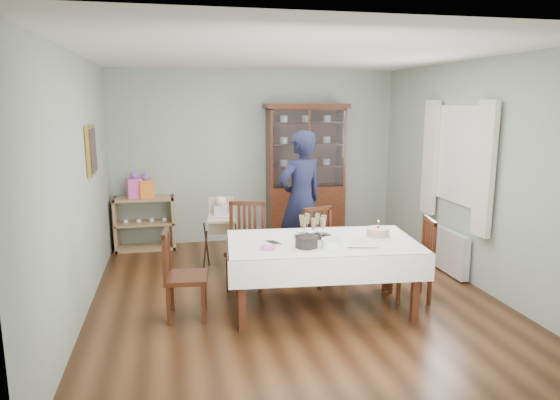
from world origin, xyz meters
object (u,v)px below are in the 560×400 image
object	(u,v)px
sideboard	(145,223)
china_cabinet	(305,171)
chair_end_left	(185,292)
gift_bag_pink	(135,186)
chair_far_right	(324,261)
gift_bag_orange	(146,187)
dining_table	(322,275)
chair_end_right	(412,275)
chair_far_left	(246,262)
woman	(301,200)
high_chair	(222,241)
champagne_tray	(313,231)
birthday_cake	(378,233)

from	to	relation	value
sideboard	china_cabinet	bearing A→B (deg)	-0.49
sideboard	chair_end_left	xyz separation A→B (m)	(0.52, -2.63, -0.12)
china_cabinet	gift_bag_pink	distance (m)	2.62
chair_far_right	gift_bag_orange	xyz separation A→B (m)	(-2.18, 1.94, 0.69)
sideboard	chair_end_left	size ratio (longest dim) A/B	0.96
dining_table	chair_end_right	distance (m)	1.09
dining_table	sideboard	world-z (taller)	sideboard
gift_bag_orange	gift_bag_pink	bearing A→B (deg)	180.00
chair_far_right	sideboard	bearing A→B (deg)	124.86
sideboard	gift_bag_orange	distance (m)	0.57
chair_far_left	woman	size ratio (longest dim) A/B	0.55
chair_end_left	sideboard	bearing A→B (deg)	17.14
sideboard	gift_bag_orange	world-z (taller)	gift_bag_orange
high_chair	dining_table	bearing A→B (deg)	-51.84
chair_end_right	champagne_tray	size ratio (longest dim) A/B	2.29
chair_end_left	champagne_tray	bearing A→B (deg)	-82.15
chair_far_left	gift_bag_orange	distance (m)	2.32
sideboard	high_chair	bearing A→B (deg)	-49.27
chair_end_left	champagne_tray	world-z (taller)	champagne_tray
china_cabinet	chair_end_left	bearing A→B (deg)	-127.10
birthday_cake	gift_bag_pink	xyz separation A→B (m)	(-2.72, 2.68, 0.16)
dining_table	gift_bag_orange	xyz separation A→B (m)	(-1.92, 2.70, 0.58)
chair_far_right	gift_bag_pink	world-z (taller)	gift_bag_pink
dining_table	high_chair	distance (m)	1.77
high_chair	gift_bag_orange	world-z (taller)	gift_bag_orange
gift_bag_orange	chair_far_right	bearing A→B (deg)	-41.78
dining_table	china_cabinet	xyz separation A→B (m)	(0.54, 2.70, 0.74)
dining_table	china_cabinet	bearing A→B (deg)	78.77
dining_table	chair_end_right	bearing A→B (deg)	3.11
champagne_tray	gift_bag_pink	size ratio (longest dim) A/B	1.03
chair_far_left	gift_bag_pink	distance (m)	2.41
high_chair	birthday_cake	size ratio (longest dim) A/B	3.63
chair_far_left	high_chair	distance (m)	0.71
chair_far_left	birthday_cake	distance (m)	1.65
birthday_cake	gift_bag_orange	world-z (taller)	gift_bag_orange
dining_table	chair_far_left	world-z (taller)	chair_far_left
woman	chair_far_right	bearing A→B (deg)	78.64
dining_table	gift_bag_pink	size ratio (longest dim) A/B	5.33
woman	chair_end_left	bearing A→B (deg)	18.66
chair_far_right	high_chair	distance (m)	1.40
china_cabinet	champagne_tray	distance (m)	2.65
champagne_tray	gift_bag_pink	bearing A→B (deg)	128.16
chair_end_left	chair_end_right	size ratio (longest dim) A/B	1.01
china_cabinet	woman	distance (m)	1.35
woman	champagne_tray	bearing A→B (deg)	59.46
china_cabinet	woman	xyz separation A→B (m)	(-0.40, -1.27, -0.20)
chair_end_left	dining_table	bearing A→B (deg)	-87.54
chair_end_right	birthday_cake	xyz separation A→B (m)	(-0.45, -0.04, 0.53)
birthday_cake	dining_table	bearing A→B (deg)	-178.30
chair_far_left	champagne_tray	bearing A→B (deg)	-33.75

